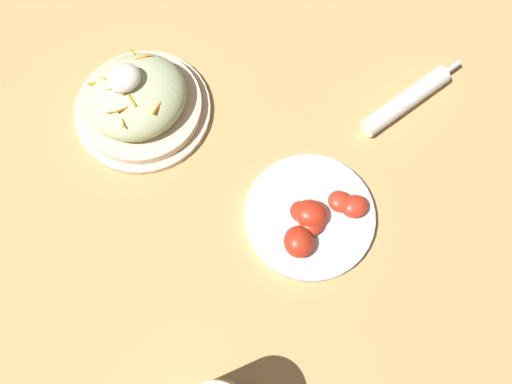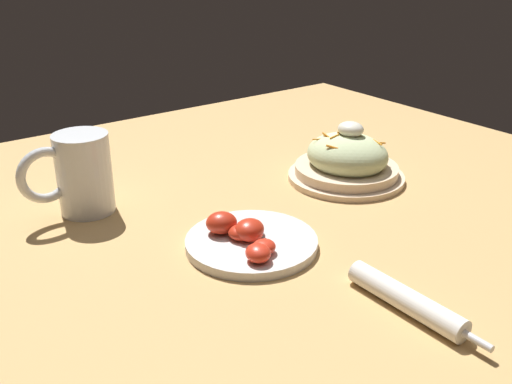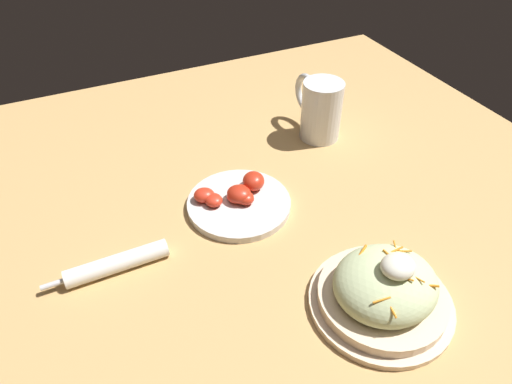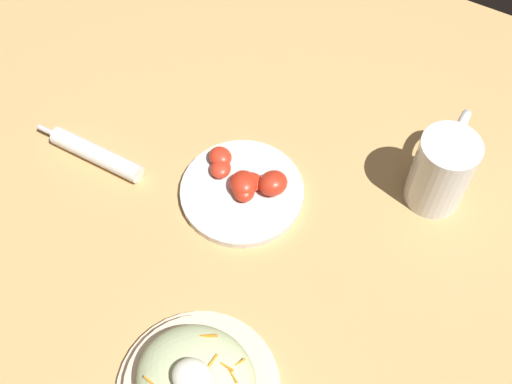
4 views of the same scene
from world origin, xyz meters
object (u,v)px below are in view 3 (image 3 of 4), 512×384
at_px(beer_mug, 320,112).
at_px(tomato_plate, 238,200).
at_px(napkin_roll, 116,263).
at_px(salad_plate, 384,290).

bearing_deg(beer_mug, tomato_plate, 28.99).
relative_size(beer_mug, napkin_roll, 0.76).
bearing_deg(salad_plate, napkin_roll, -34.57).
bearing_deg(beer_mug, salad_plate, 70.59).
bearing_deg(tomato_plate, salad_plate, 109.24).
distance_m(beer_mug, napkin_roll, 0.56).
height_order(beer_mug, tomato_plate, beer_mug).
distance_m(salad_plate, napkin_roll, 0.43).
xyz_separation_m(beer_mug, napkin_roll, (0.51, 0.21, -0.05)).
relative_size(beer_mug, tomato_plate, 0.78).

